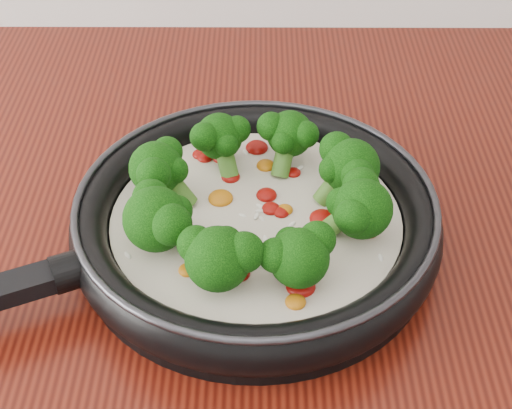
{
  "coord_description": "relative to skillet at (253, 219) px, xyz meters",
  "views": [
    {
      "loc": [
        0.06,
        0.53,
        1.39
      ],
      "look_at": [
        0.06,
        1.05,
        0.95
      ],
      "focal_mm": 53.59,
      "sensor_mm": 36.0,
      "label": 1
    }
  ],
  "objects": [
    {
      "name": "skillet",
      "position": [
        0.0,
        0.0,
        0.0
      ],
      "size": [
        0.55,
        0.45,
        0.1
      ],
      "color": "black",
      "rests_on": "counter"
    }
  ]
}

